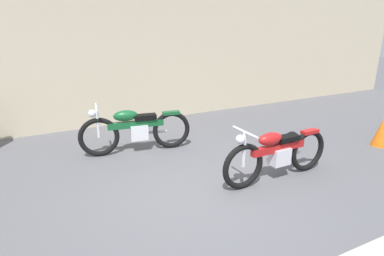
% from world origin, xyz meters
% --- Properties ---
extents(ground_plane, '(40.00, 40.00, 0.00)m').
position_xyz_m(ground_plane, '(0.00, 0.00, 0.00)').
color(ground_plane, '#56565B').
extents(building_wall, '(18.00, 0.30, 3.41)m').
position_xyz_m(building_wall, '(0.00, 3.89, 1.70)').
color(building_wall, beige).
rests_on(building_wall, ground_plane).
extents(helmet, '(0.27, 0.27, 0.27)m').
position_xyz_m(helmet, '(2.47, 0.88, 0.13)').
color(helmet, black).
rests_on(helmet, ground_plane).
extents(traffic_cone, '(0.32, 0.32, 0.55)m').
position_xyz_m(traffic_cone, '(3.96, 0.08, 0.28)').
color(traffic_cone, orange).
rests_on(traffic_cone, ground_plane).
extents(motorcycle_red, '(1.95, 0.54, 0.87)m').
position_xyz_m(motorcycle_red, '(1.21, -0.11, 0.42)').
color(motorcycle_red, black).
rests_on(motorcycle_red, ground_plane).
extents(motorcycle_green, '(2.02, 0.58, 0.91)m').
position_xyz_m(motorcycle_green, '(-0.35, 1.90, 0.44)').
color(motorcycle_green, black).
rests_on(motorcycle_green, ground_plane).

